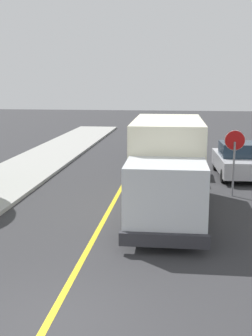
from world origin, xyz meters
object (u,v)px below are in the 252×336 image
(parked_car_mid, at_px, (168,143))
(stop_sign, at_px, (234,150))
(box_truck, at_px, (167,163))
(parked_van_across, at_px, (237,160))
(parked_car_near, at_px, (177,159))

(parked_car_mid, bearing_deg, stop_sign, -73.23)
(box_truck, relative_size, parked_car_mid, 1.63)
(parked_van_across, xyz_separation_m, stop_sign, (-0.60, -3.66, 1.06))
(box_truck, xyz_separation_m, parked_car_near, (0.31, 6.20, -0.97))
(parked_car_near, distance_m, parked_van_across, 2.86)
(stop_sign, bearing_deg, parked_van_across, 80.71)
(box_truck, bearing_deg, parked_van_across, 62.66)
(parked_van_across, bearing_deg, box_truck, -117.34)
(parked_van_across, bearing_deg, parked_car_near, 178.72)
(parked_car_mid, bearing_deg, parked_car_near, -84.39)
(box_truck, xyz_separation_m, stop_sign, (2.57, 2.47, 0.09))
(parked_car_mid, xyz_separation_m, parked_van_across, (3.41, -5.68, 0.00))
(box_truck, relative_size, stop_sign, 2.72)
(parked_car_mid, relative_size, stop_sign, 1.67)
(box_truck, height_order, parked_car_near, box_truck)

